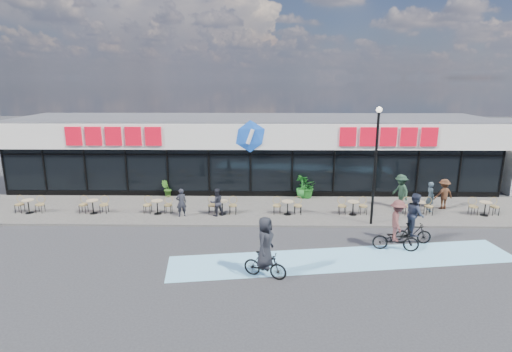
{
  "coord_description": "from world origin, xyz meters",
  "views": [
    {
      "loc": [
        0.68,
        -16.36,
        7.1
      ],
      "look_at": [
        0.38,
        3.5,
        2.21
      ],
      "focal_mm": 28.0,
      "sensor_mm": 36.0,
      "label": 1
    }
  ],
  "objects_px": {
    "bistro_set_0": "(29,204)",
    "pedestrian_a": "(401,191)",
    "potted_plant_mid": "(307,187)",
    "cyclist_b": "(414,221)",
    "patron_right": "(217,202)",
    "lamp_post": "(376,157)",
    "patron_left": "(181,203)",
    "potted_plant_left": "(167,189)",
    "cyclist_a": "(397,230)",
    "pedestrian_b": "(430,197)",
    "pedestrian_c": "(444,194)",
    "potted_plant_right": "(303,187)"
  },
  "relations": [
    {
      "from": "lamp_post",
      "to": "patron_right",
      "type": "height_order",
      "value": "lamp_post"
    },
    {
      "from": "bistro_set_0",
      "to": "patron_right",
      "type": "height_order",
      "value": "patron_right"
    },
    {
      "from": "lamp_post",
      "to": "potted_plant_right",
      "type": "relative_size",
      "value": 4.27
    },
    {
      "from": "lamp_post",
      "to": "cyclist_b",
      "type": "height_order",
      "value": "lamp_post"
    },
    {
      "from": "patron_right",
      "to": "lamp_post",
      "type": "bearing_deg",
      "value": 147.35
    },
    {
      "from": "patron_right",
      "to": "cyclist_b",
      "type": "height_order",
      "value": "cyclist_b"
    },
    {
      "from": "patron_right",
      "to": "cyclist_b",
      "type": "xyz_separation_m",
      "value": [
        8.99,
        -3.26,
        0.22
      ]
    },
    {
      "from": "lamp_post",
      "to": "potted_plant_right",
      "type": "xyz_separation_m",
      "value": [
        -2.96,
        4.42,
        -2.69
      ]
    },
    {
      "from": "lamp_post",
      "to": "potted_plant_left",
      "type": "distance_m",
      "value": 12.32
    },
    {
      "from": "patron_left",
      "to": "pedestrian_a",
      "type": "xyz_separation_m",
      "value": [
        11.79,
        1.57,
        0.2
      ]
    },
    {
      "from": "cyclist_b",
      "to": "cyclist_a",
      "type": "bearing_deg",
      "value": -143.82
    },
    {
      "from": "patron_left",
      "to": "pedestrian_c",
      "type": "height_order",
      "value": "pedestrian_c"
    },
    {
      "from": "pedestrian_c",
      "to": "patron_left",
      "type": "bearing_deg",
      "value": -5.59
    },
    {
      "from": "bistro_set_0",
      "to": "patron_left",
      "type": "relative_size",
      "value": 1.04
    },
    {
      "from": "lamp_post",
      "to": "pedestrian_c",
      "type": "xyz_separation_m",
      "value": [
        4.57,
        2.45,
        -2.53
      ]
    },
    {
      "from": "potted_plant_mid",
      "to": "cyclist_b",
      "type": "bearing_deg",
      "value": -58.82
    },
    {
      "from": "bistro_set_0",
      "to": "patron_right",
      "type": "relative_size",
      "value": 1.05
    },
    {
      "from": "pedestrian_a",
      "to": "patron_right",
      "type": "bearing_deg",
      "value": -98.48
    },
    {
      "from": "bistro_set_0",
      "to": "pedestrian_c",
      "type": "relative_size",
      "value": 0.93
    },
    {
      "from": "potted_plant_right",
      "to": "pedestrian_a",
      "type": "height_order",
      "value": "pedestrian_a"
    },
    {
      "from": "lamp_post",
      "to": "patron_left",
      "type": "distance_m",
      "value": 9.96
    },
    {
      "from": "bistro_set_0",
      "to": "pedestrian_b",
      "type": "distance_m",
      "value": 21.45
    },
    {
      "from": "patron_left",
      "to": "pedestrian_b",
      "type": "xyz_separation_m",
      "value": [
        13.22,
        1.04,
        0.07
      ]
    },
    {
      "from": "pedestrian_b",
      "to": "pedestrian_c",
      "type": "relative_size",
      "value": 0.98
    },
    {
      "from": "lamp_post",
      "to": "potted_plant_right",
      "type": "distance_m",
      "value": 5.96
    },
    {
      "from": "potted_plant_left",
      "to": "pedestrian_a",
      "type": "relative_size",
      "value": 0.54
    },
    {
      "from": "patron_left",
      "to": "pedestrian_a",
      "type": "distance_m",
      "value": 11.9
    },
    {
      "from": "potted_plant_left",
      "to": "cyclist_b",
      "type": "xyz_separation_m",
      "value": [
        12.39,
        -6.6,
        0.44
      ]
    },
    {
      "from": "pedestrian_c",
      "to": "cyclist_b",
      "type": "distance_m",
      "value": 5.7
    },
    {
      "from": "potted_plant_right",
      "to": "patron_left",
      "type": "relative_size",
      "value": 0.9
    },
    {
      "from": "cyclist_b",
      "to": "pedestrian_c",
      "type": "bearing_deg",
      "value": 54.33
    },
    {
      "from": "bistro_set_0",
      "to": "pedestrian_a",
      "type": "distance_m",
      "value": 20.05
    },
    {
      "from": "lamp_post",
      "to": "cyclist_a",
      "type": "xyz_separation_m",
      "value": [
        0.25,
        -2.91,
        -2.53
      ]
    },
    {
      "from": "pedestrian_b",
      "to": "potted_plant_right",
      "type": "bearing_deg",
      "value": 66.66
    },
    {
      "from": "potted_plant_left",
      "to": "pedestrian_b",
      "type": "xyz_separation_m",
      "value": [
        14.8,
        -2.42,
        0.3
      ]
    },
    {
      "from": "lamp_post",
      "to": "bistro_set_0",
      "type": "height_order",
      "value": "lamp_post"
    },
    {
      "from": "potted_plant_left",
      "to": "pedestrian_a",
      "type": "bearing_deg",
      "value": -8.05
    },
    {
      "from": "potted_plant_left",
      "to": "cyclist_b",
      "type": "bearing_deg",
      "value": -28.05
    },
    {
      "from": "bistro_set_0",
      "to": "cyclist_a",
      "type": "distance_m",
      "value": 18.54
    },
    {
      "from": "potted_plant_left",
      "to": "pedestrian_c",
      "type": "relative_size",
      "value": 0.61
    },
    {
      "from": "pedestrian_c",
      "to": "potted_plant_left",
      "type": "bearing_deg",
      "value": -18.75
    },
    {
      "from": "lamp_post",
      "to": "potted_plant_left",
      "type": "relative_size",
      "value": 5.6
    },
    {
      "from": "lamp_post",
      "to": "patron_right",
      "type": "relative_size",
      "value": 3.9
    },
    {
      "from": "potted_plant_mid",
      "to": "pedestrian_b",
      "type": "distance_m",
      "value": 6.78
    },
    {
      "from": "pedestrian_c",
      "to": "cyclist_b",
      "type": "bearing_deg",
      "value": 42.71
    },
    {
      "from": "lamp_post",
      "to": "patron_left",
      "type": "relative_size",
      "value": 3.85
    },
    {
      "from": "cyclist_a",
      "to": "pedestrian_a",
      "type": "bearing_deg",
      "value": 69.98
    },
    {
      "from": "potted_plant_left",
      "to": "cyclist_a",
      "type": "bearing_deg",
      "value": -32.73
    },
    {
      "from": "patron_right",
      "to": "pedestrian_a",
      "type": "relative_size",
      "value": 0.77
    },
    {
      "from": "pedestrian_b",
      "to": "cyclist_a",
      "type": "height_order",
      "value": "cyclist_a"
    }
  ]
}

